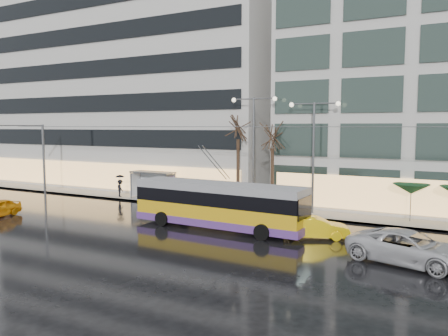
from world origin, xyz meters
The scene contains 17 objects.
ground centered at (0.00, 0.00, 0.00)m, with size 140.00×140.00×0.00m, color black.
sidewalk centered at (2.00, 14.00, 0.07)m, with size 80.00×10.00×0.15m, color gray.
kerb centered at (2.00, 9.05, 0.07)m, with size 80.00×0.10×0.15m, color slate.
building_left centered at (-16.00, 19.00, 11.15)m, with size 34.00×14.00×22.00m, color #B9B7B1.
trolleybus centered at (2.77, 3.26, 1.51)m, with size 12.15×4.95×5.59m.
catenary centered at (1.00, 7.94, 4.25)m, with size 42.24×5.12×7.00m.
bus_shelter centered at (-8.38, 10.69, 1.96)m, with size 4.20×1.60×2.51m.
street_lamp_near centered at (2.00, 10.80, 5.99)m, with size 3.96×0.36×9.03m.
street_lamp_far centered at (7.00, 10.80, 5.71)m, with size 3.96×0.36×8.53m.
tree_a centered at (0.50, 11.00, 7.09)m, with size 3.20×3.20×8.40m.
tree_b centered at (3.50, 11.20, 6.40)m, with size 3.20×3.20×7.70m.
parasol_a centered at (14.00, 11.00, 2.45)m, with size 2.50×2.50×2.65m.
taxi_b centered at (9.21, 3.82, 0.67)m, with size 1.41×4.05×1.33m, color yellow.
sedan_silver centered at (14.70, 1.03, 0.82)m, with size 2.73×5.92×1.65m, color #B8B7BC.
pedestrian_a centered at (-6.06, 10.74, 1.62)m, with size 1.02×1.04×2.19m.
pedestrian_b centered at (-6.74, 11.17, 0.97)m, with size 0.85×0.69×1.65m.
pedestrian_c centered at (-11.44, 9.95, 1.26)m, with size 1.21×1.12×2.11m.
Camera 1 is at (16.31, -22.00, 6.84)m, focal length 35.00 mm.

